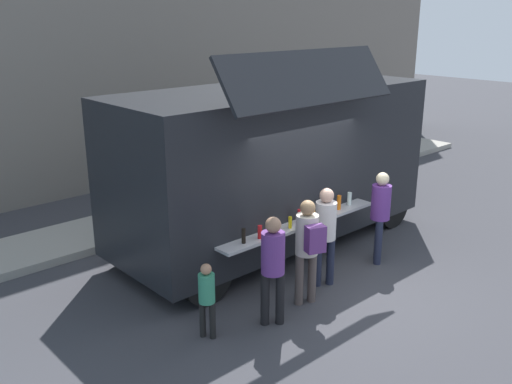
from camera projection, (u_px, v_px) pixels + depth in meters
The scene contains 9 objects.
ground_plane at pixel (334, 282), 9.40m from camera, with size 60.00×60.00×0.00m, color #38383D.
curb_strip at pixel (15, 255), 10.24m from camera, with size 28.00×1.60×0.15m, color #9E998E.
food_truck_main at pixel (274, 161), 10.50m from camera, with size 6.25×2.91×3.74m.
trash_bin at pixel (332, 159), 15.36m from camera, with size 0.60×0.60×0.95m, color #2C5F38.
customer_front_ordering at pixel (325, 229), 9.00m from camera, with size 0.53×0.41×1.66m.
customer_mid_with_backpack at pixel (308, 242), 8.38m from camera, with size 0.42×0.55×1.67m.
customer_rear_waiting at pixel (273, 262), 7.84m from camera, with size 0.33×0.33×1.64m.
customer_extra_browsing at pixel (380, 209), 9.87m from camera, with size 0.34×0.34×1.66m.
child_near_queue at pixel (207, 294), 7.60m from camera, with size 0.23×0.23×1.11m.
Camera 1 is at (-6.69, -5.39, 4.29)m, focal length 39.54 mm.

